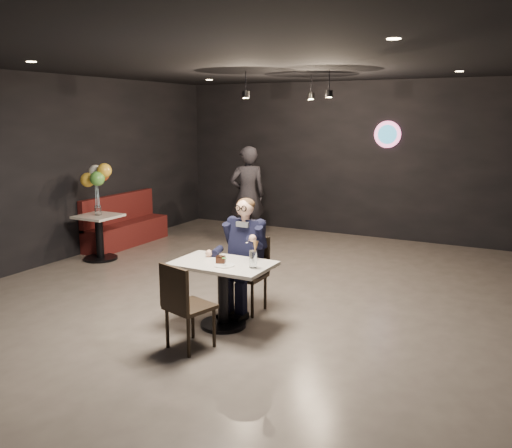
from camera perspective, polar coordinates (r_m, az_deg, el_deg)
The scene contains 17 objects.
floor at distance 7.11m, azimuth -2.59°, elevation -8.02°, with size 9.00×9.00×0.00m, color slate.
wall_sign at distance 10.58m, azimuth 13.68°, elevation 9.15°, with size 0.50×0.06×0.50m, color pink, non-canonical shape.
pendant_lights at distance 8.50m, azimuth 4.27°, elevation 14.88°, with size 1.40×1.20×0.36m, color black.
main_table at distance 6.17m, azimuth -3.49°, elevation -7.42°, with size 1.10×0.70×0.75m, color silver.
chair_far at distance 6.60m, azimuth -1.01°, elevation -5.36°, with size 0.42×0.46×0.92m, color black.
chair_near at distance 5.63m, azimuth -6.95°, elevation -8.46°, with size 0.42×0.46×0.92m, color black.
seated_man at distance 6.53m, azimuth -1.02°, elevation -3.18°, with size 0.60×0.80×1.44m, color black.
dessert_plate at distance 5.93m, azimuth -3.35°, elevation -4.36°, with size 0.23×0.23×0.01m, color white.
cake_slice at distance 5.99m, azimuth -3.74°, elevation -3.79°, with size 0.10×0.08×0.07m, color black.
mint_leaf at distance 5.88m, azimuth -3.33°, elevation -3.62°, with size 0.06×0.04×0.01m, color #2F812A.
sundae_glass at distance 5.83m, azimuth -0.30°, elevation -3.72°, with size 0.08×0.08×0.19m, color silver.
wafer_cone at distance 5.74m, azimuth -0.06°, elevation -2.42°, with size 0.06×0.06×0.13m, color tan.
booth_bench at distance 10.21m, azimuth -13.53°, elevation 0.40°, with size 0.46×1.86×0.93m, color #400D0F.
side_table at distance 9.31m, azimuth -16.15°, elevation -1.25°, with size 0.63×0.63×0.79m, color silver.
balloon_vase at distance 9.22m, azimuth -16.30°, elevation 1.39°, with size 0.10×0.10×0.16m, color silver.
balloon_bunch at distance 9.16m, azimuth -16.45°, elevation 4.00°, with size 0.43×0.43×0.70m, color yellow.
passerby at distance 9.99m, azimuth -0.90°, elevation 3.04°, with size 0.66×0.43×1.81m, color black.
Camera 1 is at (3.40, -5.78, 2.37)m, focal length 38.00 mm.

